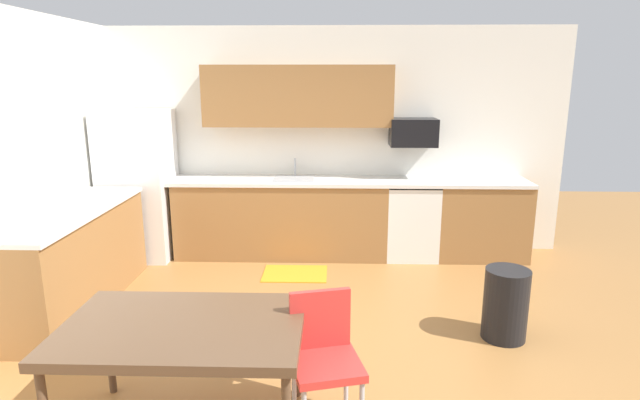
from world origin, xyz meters
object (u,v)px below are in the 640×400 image
Objects in this scene: chair_near_table at (324,351)px; refrigerator at (139,185)px; oven_range at (411,220)px; trash_bin at (506,304)px; microwave at (413,132)px; dining_table at (183,333)px.

refrigerator is at bearing 126.39° from chair_near_table.
oven_range reaches higher than chair_near_table.
refrigerator is at bearing 152.67° from trash_bin.
oven_range is 1.52× the size of trash_bin.
oven_range is at bearing 1.42° from refrigerator.
trash_bin is (1.47, 1.14, -0.20)m from chair_near_table.
microwave is (0.00, 0.10, 1.03)m from oven_range.
microwave is at bearing 103.37° from trash_bin.
dining_table is (1.44, -3.16, -0.21)m from refrigerator.
microwave is at bearing 61.83° from dining_table.
oven_range is at bearing -90.00° from microwave.
chair_near_table is at bearing 6.72° from dining_table.
trash_bin is at bearing -27.33° from refrigerator.
oven_range is 3.71m from dining_table.
refrigerator is 3.23× the size of microwave.
microwave reaches higher than chair_near_table.
dining_table is at bearing -173.28° from chair_near_table.
chair_near_table is (2.26, -3.07, -0.37)m from refrigerator.
oven_range is at bearing 104.01° from trash_bin.
microwave is 0.64× the size of chair_near_table.
oven_range reaches higher than trash_bin.
dining_table is at bearing -118.17° from microwave.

